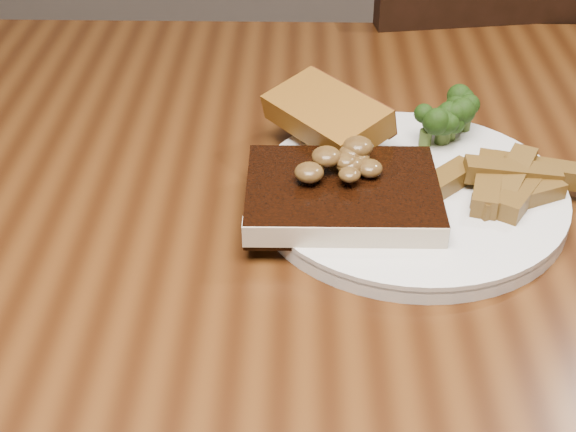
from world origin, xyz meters
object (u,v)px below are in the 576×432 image
(plate, at_px, (410,196))
(steak, at_px, (342,195))
(chair_far, at_px, (468,179))
(potato_wedges, at_px, (500,183))
(garlic_bread, at_px, (326,134))
(dining_table, at_px, (304,336))

(plate, xyz_separation_m, steak, (-0.06, -0.02, 0.02))
(chair_far, xyz_separation_m, plate, (-0.17, -0.51, 0.31))
(steak, relative_size, potato_wedges, 1.50)
(chair_far, xyz_separation_m, steak, (-0.23, -0.53, 0.33))
(potato_wedges, bearing_deg, steak, -171.72)
(plate, bearing_deg, chair_far, 71.48)
(potato_wedges, bearing_deg, plate, 174.83)
(chair_far, bearing_deg, garlic_bread, 52.34)
(steak, distance_m, garlic_bread, 0.10)
(chair_far, bearing_deg, dining_table, 56.82)
(plate, height_order, potato_wedges, potato_wedges)
(chair_far, height_order, potato_wedges, chair_far)
(steak, distance_m, potato_wedges, 0.13)
(steak, height_order, garlic_bread, garlic_bread)
(plate, bearing_deg, garlic_bread, 134.57)
(dining_table, height_order, plate, plate)
(plate, relative_size, potato_wedges, 2.53)
(chair_far, bearing_deg, steak, 57.80)
(garlic_bread, bearing_deg, potato_wedges, 22.06)
(steak, bearing_deg, plate, 22.98)
(chair_far, bearing_deg, potato_wedges, 69.91)
(steak, xyz_separation_m, garlic_bread, (-0.01, 0.09, 0.00))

